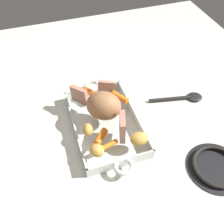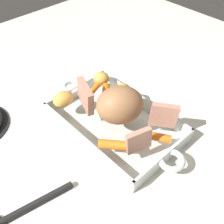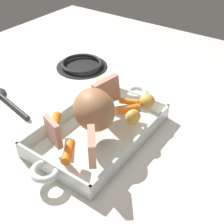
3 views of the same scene
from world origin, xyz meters
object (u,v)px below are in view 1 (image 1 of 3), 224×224
(pork_roast, at_px, (103,106))
(baby_carrot_short, at_px, (91,92))
(potato_whole, at_px, (97,150))
(potato_near_roast, at_px, (88,130))
(roast_slice_outer, at_px, (79,95))
(baby_carrot_northwest, at_px, (120,97))
(roasting_dish, at_px, (106,124))
(baby_carrot_long, at_px, (110,144))
(potato_halved, at_px, (139,139))
(roast_slice_thick, at_px, (106,88))
(stove_burner_rear, at_px, (216,167))
(baby_carrot_center_left, at_px, (101,137))
(roast_slice_thin, at_px, (122,127))
(serving_spoon, at_px, (183,98))

(pork_roast, distance_m, baby_carrot_short, 0.12)
(potato_whole, xyz_separation_m, potato_near_roast, (-0.08, -0.01, 0.00))
(roast_slice_outer, relative_size, baby_carrot_northwest, 0.99)
(roasting_dish, height_order, baby_carrot_short, baby_carrot_short)
(baby_carrot_long, height_order, potato_whole, potato_whole)
(baby_carrot_northwest, distance_m, potato_halved, 0.20)
(baby_carrot_northwest, bearing_deg, potato_near_roast, -52.18)
(roast_slice_thick, bearing_deg, stove_burner_rear, 32.34)
(roasting_dish, height_order, baby_carrot_center_left, baby_carrot_center_left)
(roast_slice_thick, bearing_deg, roast_slice_outer, -84.22)
(roast_slice_thin, height_order, potato_near_roast, roast_slice_thin)
(baby_carrot_short, height_order, serving_spoon, baby_carrot_short)
(roasting_dish, xyz_separation_m, potato_near_roast, (0.04, -0.07, 0.05))
(potato_whole, relative_size, potato_near_roast, 1.09)
(baby_carrot_long, distance_m, baby_carrot_short, 0.24)
(roast_slice_thick, xyz_separation_m, potato_halved, (0.25, 0.03, -0.01))
(stove_burner_rear, bearing_deg, pork_roast, -134.92)
(roast_slice_thin, distance_m, baby_carrot_northwest, 0.16)
(baby_carrot_long, distance_m, stove_burner_rear, 0.34)
(roast_slice_thin, bearing_deg, potato_whole, -64.02)
(roasting_dish, height_order, serving_spoon, roasting_dish)
(potato_whole, bearing_deg, baby_carrot_center_left, 151.58)
(baby_carrot_center_left, relative_size, baby_carrot_short, 0.98)
(pork_roast, bearing_deg, baby_carrot_center_left, -21.51)
(pork_roast, bearing_deg, roasting_dish, 4.72)
(baby_carrot_long, relative_size, potato_near_roast, 1.24)
(roast_slice_outer, distance_m, serving_spoon, 0.41)
(baby_carrot_long, distance_m, baby_carrot_northwest, 0.21)
(baby_carrot_northwest, relative_size, potato_whole, 1.45)
(roast_slice_outer, xyz_separation_m, stove_burner_rear, (0.37, 0.35, -0.07))
(baby_carrot_center_left, bearing_deg, potato_whole, -28.42)
(baby_carrot_short, bearing_deg, roast_slice_thin, 13.45)
(roast_slice_thick, xyz_separation_m, potato_near_roast, (0.16, -0.11, -0.01))
(roast_slice_thick, height_order, baby_carrot_center_left, roast_slice_thick)
(stove_burner_rear, bearing_deg, baby_carrot_center_left, -120.61)
(baby_carrot_center_left, height_order, potato_near_roast, potato_near_roast)
(roast_slice_thin, distance_m, roast_slice_outer, 0.21)
(roast_slice_thin, distance_m, potato_near_roast, 0.11)
(potato_whole, bearing_deg, roast_slice_thin, 115.98)
(roast_slice_thick, relative_size, potato_whole, 1.32)
(serving_spoon, bearing_deg, baby_carrot_center_left, -151.86)
(roast_slice_thin, distance_m, serving_spoon, 0.33)
(roast_slice_thin, bearing_deg, potato_near_roast, -108.55)
(serving_spoon, bearing_deg, roast_slice_outer, -178.99)
(roast_slice_thin, height_order, potato_halved, roast_slice_thin)
(roast_slice_thin, height_order, roast_slice_outer, roast_slice_thin)
(roast_slice_outer, distance_m, potato_whole, 0.23)
(baby_carrot_short, bearing_deg, baby_carrot_northwest, 58.61)
(baby_carrot_northwest, xyz_separation_m, baby_carrot_short, (-0.06, -0.10, -0.00))
(pork_roast, bearing_deg, potato_halved, 27.17)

